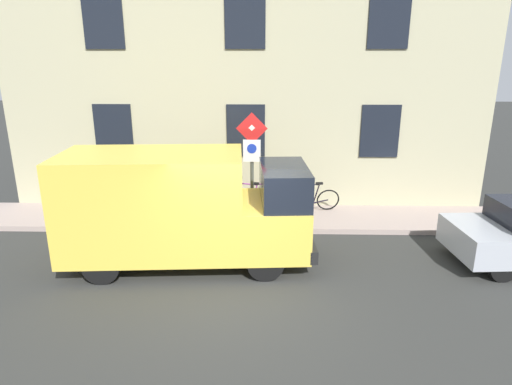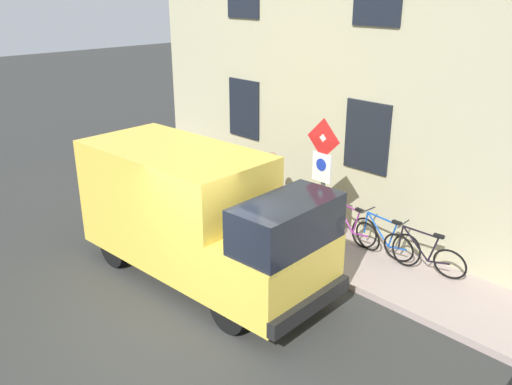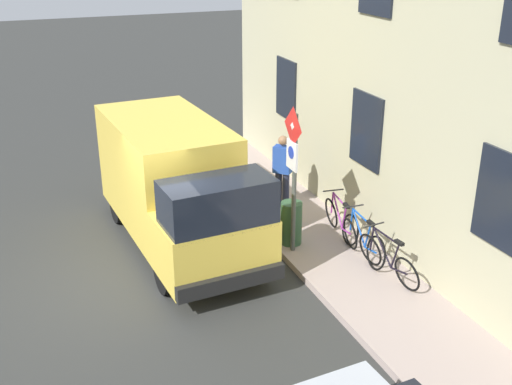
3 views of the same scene
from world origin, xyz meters
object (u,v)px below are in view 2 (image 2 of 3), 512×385
Objects in this scene: delivery_van at (197,213)px; pedestrian at (272,185)px; bicycle_black at (423,254)px; bicycle_blue at (384,239)px; sign_post_stacked at (322,172)px; bicycle_purple at (349,226)px; litter_bin at (312,235)px.

delivery_van is 2.73m from pedestrian.
bicycle_blue is at bearing -5.99° from bicycle_black.
bicycle_blue is (0.00, 0.89, 0.00)m from bicycle_black.
delivery_van is at bearing 142.86° from sign_post_stacked.
sign_post_stacked is 2.51m from delivery_van.
litter_bin reaches higher than bicycle_purple.
bicycle_purple is (1.20, 0.15, -1.55)m from sign_post_stacked.
bicycle_purple is 1.00× the size of pedestrian.
bicycle_blue is at bearing 54.39° from pedestrian.
delivery_van reaches higher than bicycle_black.
litter_bin reaches higher than bicycle_black.
bicycle_black is at bearing -177.34° from bicycle_blue.
delivery_van is 4.46m from bicycle_black.
litter_bin is (2.06, -1.15, -0.74)m from delivery_van.
delivery_van reaches higher than bicycle_blue.
litter_bin is at bearing 65.19° from sign_post_stacked.
sign_post_stacked is at bearing 61.03° from bicycle_blue.
bicycle_black is at bearing -172.68° from bicycle_purple.
bicycle_blue is (1.20, -0.74, -1.55)m from sign_post_stacked.
bicycle_purple is at bearing -8.15° from litter_bin.
pedestrian is (-0.46, 3.69, 0.56)m from bicycle_black.
bicycle_blue is 1.49m from litter_bin.
bicycle_black is at bearing 52.13° from pedestrian.
delivery_van is 3.17× the size of pedestrian.
bicycle_black is 1.00× the size of bicycle_purple.
bicycle_black is 2.20m from litter_bin.
bicycle_blue is 1.90× the size of litter_bin.
bicycle_blue is (3.12, -2.19, -0.82)m from delivery_van.
pedestrian is (0.73, 2.06, -0.99)m from sign_post_stacked.
bicycle_black is 1.78m from bicycle_purple.
sign_post_stacked is 1.67× the size of bicycle_purple.
bicycle_purple is at bearing 7.02° from sign_post_stacked.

